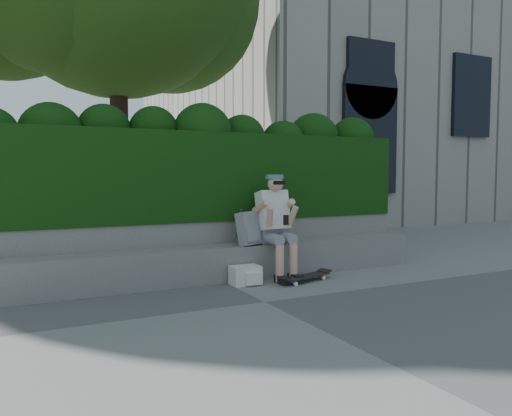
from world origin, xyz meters
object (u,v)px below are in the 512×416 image
person (275,222)px  backpack_plaid (249,229)px  skateboard (305,277)px  backpack_ground (245,275)px

person → backpack_plaid: bearing=166.9°
person → skateboard: 0.83m
person → backpack_ground: bearing=-159.9°
person → backpack_plaid: (-0.35, 0.08, -0.08)m
person → backpack_ground: 0.85m
skateboard → backpack_ground: size_ratio=2.14×
person → backpack_ground: (-0.54, -0.20, -0.63)m
person → backpack_ground: person is taller
person → backpack_plaid: 0.37m
backpack_plaid → backpack_ground: (-0.19, -0.28, -0.55)m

